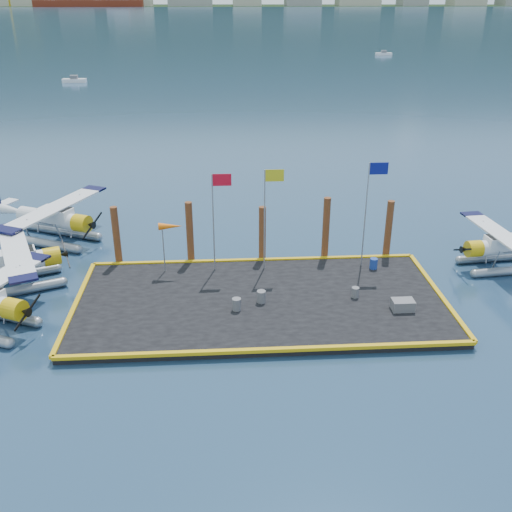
{
  "coord_description": "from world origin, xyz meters",
  "views": [
    {
      "loc": [
        -2.01,
        -27.41,
        15.61
      ],
      "look_at": [
        -0.11,
        2.0,
        2.07
      ],
      "focal_mm": 40.0,
      "sensor_mm": 36.0,
      "label": 1
    }
  ],
  "objects_px": {
    "flagpole_yellow": "(268,205)",
    "piling_2": "(262,236)",
    "drum_3": "(237,304)",
    "piling_0": "(117,238)",
    "piling_1": "(190,234)",
    "seaplane_c": "(52,221)",
    "flagpole_red": "(216,208)",
    "drum_4": "(374,264)",
    "drum_2": "(355,292)",
    "piling_3": "(326,230)",
    "crate": "(403,305)",
    "windsock": "(170,227)",
    "seaplane_b": "(12,266)",
    "piling_4": "(388,231)",
    "drum_1": "(261,297)",
    "flagpole_blue": "(370,200)",
    "seaplane_d": "(505,249)"
  },
  "relations": [
    {
      "from": "piling_2",
      "to": "piling_3",
      "type": "height_order",
      "value": "piling_3"
    },
    {
      "from": "seaplane_c",
      "to": "flagpole_blue",
      "type": "xyz_separation_m",
      "value": [
        20.29,
        -6.04,
        3.18
      ]
    },
    {
      "from": "flagpole_yellow",
      "to": "piling_1",
      "type": "bearing_deg",
      "value": 161.21
    },
    {
      "from": "seaplane_d",
      "to": "piling_1",
      "type": "relative_size",
      "value": 2.02
    },
    {
      "from": "drum_2",
      "to": "windsock",
      "type": "bearing_deg",
      "value": 158.95
    },
    {
      "from": "drum_2",
      "to": "piling_0",
      "type": "distance_m",
      "value": 14.87
    },
    {
      "from": "flagpole_yellow",
      "to": "piling_3",
      "type": "distance_m",
      "value": 4.75
    },
    {
      "from": "windsock",
      "to": "piling_2",
      "type": "distance_m",
      "value": 5.9
    },
    {
      "from": "seaplane_c",
      "to": "drum_4",
      "type": "distance_m",
      "value": 21.74
    },
    {
      "from": "seaplane_b",
      "to": "piling_3",
      "type": "xyz_separation_m",
      "value": [
        18.66,
        2.43,
        0.76
      ]
    },
    {
      "from": "flagpole_red",
      "to": "piling_2",
      "type": "distance_m",
      "value": 4.07
    },
    {
      "from": "drum_2",
      "to": "crate",
      "type": "height_order",
      "value": "drum_2"
    },
    {
      "from": "seaplane_b",
      "to": "drum_2",
      "type": "relative_size",
      "value": 15.14
    },
    {
      "from": "drum_4",
      "to": "windsock",
      "type": "distance_m",
      "value": 12.43
    },
    {
      "from": "seaplane_c",
      "to": "flagpole_red",
      "type": "height_order",
      "value": "flagpole_red"
    },
    {
      "from": "flagpole_blue",
      "to": "flagpole_red",
      "type": "bearing_deg",
      "value": 180.0
    },
    {
      "from": "seaplane_d",
      "to": "flagpole_red",
      "type": "relative_size",
      "value": 1.41
    },
    {
      "from": "drum_1",
      "to": "piling_3",
      "type": "distance_m",
      "value": 7.46
    },
    {
      "from": "piling_0",
      "to": "piling_1",
      "type": "xyz_separation_m",
      "value": [
        4.5,
        0.0,
        0.1
      ]
    },
    {
      "from": "drum_3",
      "to": "piling_2",
      "type": "relative_size",
      "value": 0.18
    },
    {
      "from": "drum_3",
      "to": "seaplane_c",
      "type": "bearing_deg",
      "value": 138.15
    },
    {
      "from": "flagpole_yellow",
      "to": "piling_4",
      "type": "relative_size",
      "value": 1.55
    },
    {
      "from": "windsock",
      "to": "piling_2",
      "type": "xyz_separation_m",
      "value": [
        5.53,
        1.6,
        -1.33
      ]
    },
    {
      "from": "flagpole_yellow",
      "to": "windsock",
      "type": "xyz_separation_m",
      "value": [
        -5.73,
        0.0,
        -1.28
      ]
    },
    {
      "from": "drum_1",
      "to": "flagpole_blue",
      "type": "relative_size",
      "value": 0.1
    },
    {
      "from": "drum_2",
      "to": "windsock",
      "type": "xyz_separation_m",
      "value": [
        -10.26,
        3.95,
        2.54
      ]
    },
    {
      "from": "seaplane_b",
      "to": "drum_1",
      "type": "xyz_separation_m",
      "value": [
        14.18,
        -3.37,
        -0.66
      ]
    },
    {
      "from": "seaplane_c",
      "to": "drum_4",
      "type": "xyz_separation_m",
      "value": [
        20.74,
        -6.48,
        -0.78
      ]
    },
    {
      "from": "flagpole_blue",
      "to": "piling_0",
      "type": "distance_m",
      "value": 15.51
    },
    {
      "from": "seaplane_b",
      "to": "flagpole_yellow",
      "type": "height_order",
      "value": "flagpole_yellow"
    },
    {
      "from": "seaplane_b",
      "to": "piling_4",
      "type": "distance_m",
      "value": 22.8
    },
    {
      "from": "seaplane_b",
      "to": "piling_2",
      "type": "bearing_deg",
      "value": 76.9
    },
    {
      "from": "drum_3",
      "to": "piling_0",
      "type": "bearing_deg",
      "value": 137.61
    },
    {
      "from": "seaplane_c",
      "to": "seaplane_b",
      "type": "bearing_deg",
      "value": 20.1
    },
    {
      "from": "flagpole_yellow",
      "to": "flagpole_red",
      "type": "bearing_deg",
      "value": 180.0
    },
    {
      "from": "seaplane_b",
      "to": "crate",
      "type": "distance_m",
      "value": 22.1
    },
    {
      "from": "crate",
      "to": "piling_2",
      "type": "bearing_deg",
      "value": 134.35
    },
    {
      "from": "flagpole_yellow",
      "to": "flagpole_blue",
      "type": "distance_m",
      "value": 6.0
    },
    {
      "from": "drum_2",
      "to": "drum_3",
      "type": "relative_size",
      "value": 0.87
    },
    {
      "from": "drum_2",
      "to": "crate",
      "type": "bearing_deg",
      "value": -35.03
    },
    {
      "from": "drum_2",
      "to": "piling_1",
      "type": "height_order",
      "value": "piling_1"
    },
    {
      "from": "seaplane_c",
      "to": "flagpole_red",
      "type": "bearing_deg",
      "value": 86.74
    },
    {
      "from": "seaplane_b",
      "to": "seaplane_d",
      "type": "distance_m",
      "value": 29.63
    },
    {
      "from": "crate",
      "to": "seaplane_d",
      "type": "bearing_deg",
      "value": 33.95
    },
    {
      "from": "crate",
      "to": "piling_0",
      "type": "distance_m",
      "value": 17.48
    },
    {
      "from": "flagpole_yellow",
      "to": "piling_2",
      "type": "bearing_deg",
      "value": 97.21
    },
    {
      "from": "drum_2",
      "to": "piling_4",
      "type": "relative_size",
      "value": 0.15
    },
    {
      "from": "drum_4",
      "to": "flagpole_red",
      "type": "height_order",
      "value": "flagpole_red"
    },
    {
      "from": "drum_2",
      "to": "piling_2",
      "type": "relative_size",
      "value": 0.15
    },
    {
      "from": "seaplane_b",
      "to": "drum_4",
      "type": "bearing_deg",
      "value": 68.52
    }
  ]
}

